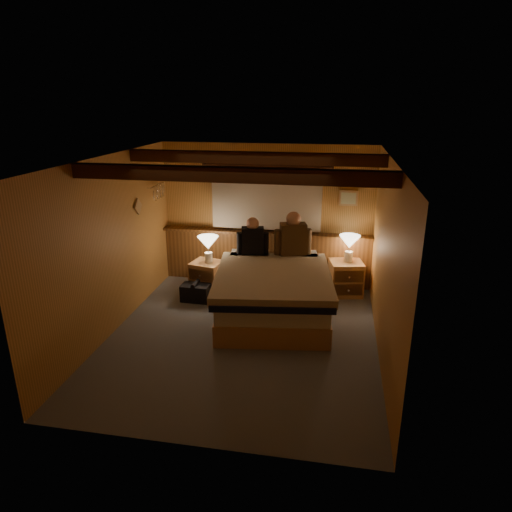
% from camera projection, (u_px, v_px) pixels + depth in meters
% --- Properties ---
extents(floor, '(4.20, 4.20, 0.00)m').
position_uv_depth(floor, '(242.00, 337.00, 6.23)').
color(floor, slate).
rests_on(floor, ground).
extents(ceiling, '(4.20, 4.20, 0.00)m').
position_uv_depth(ceiling, '(240.00, 159.00, 5.44)').
color(ceiling, tan).
rests_on(ceiling, wall_back).
extents(wall_back, '(3.60, 0.00, 3.60)m').
position_uv_depth(wall_back, '(267.00, 215.00, 7.79)').
color(wall_back, '#D0914A').
rests_on(wall_back, floor).
extents(wall_left, '(0.00, 4.20, 4.20)m').
position_uv_depth(wall_left, '(111.00, 247.00, 6.14)').
color(wall_left, '#D0914A').
rests_on(wall_left, floor).
extents(wall_right, '(0.00, 4.20, 4.20)m').
position_uv_depth(wall_right, '(386.00, 263.00, 5.53)').
color(wall_right, '#D0914A').
rests_on(wall_right, floor).
extents(wall_front, '(3.60, 0.00, 3.60)m').
position_uv_depth(wall_front, '(190.00, 332.00, 3.88)').
color(wall_front, '#D0914A').
rests_on(wall_front, floor).
extents(wainscot, '(3.60, 0.23, 0.94)m').
position_uv_depth(wainscot, '(266.00, 256.00, 7.96)').
color(wainscot, brown).
rests_on(wainscot, wall_back).
extents(curtain_window, '(2.18, 0.09, 1.11)m').
position_uv_depth(curtain_window, '(266.00, 197.00, 7.62)').
color(curtain_window, '#3E200F').
rests_on(curtain_window, wall_back).
extents(ceiling_beams, '(3.60, 1.65, 0.16)m').
position_uv_depth(ceiling_beams, '(243.00, 165.00, 5.61)').
color(ceiling_beams, '#3E200F').
rests_on(ceiling_beams, ceiling).
extents(coat_rail, '(0.05, 0.55, 0.24)m').
position_uv_depth(coat_rail, '(158.00, 190.00, 7.44)').
color(coat_rail, silver).
rests_on(coat_rail, wall_left).
extents(framed_print, '(0.30, 0.04, 0.25)m').
position_uv_depth(framed_print, '(348.00, 198.00, 7.43)').
color(framed_print, tan).
rests_on(framed_print, wall_back).
extents(bed, '(1.87, 2.29, 0.72)m').
position_uv_depth(bed, '(273.00, 292.00, 6.74)').
color(bed, tan).
rests_on(bed, floor).
extents(nightstand_left, '(0.56, 0.52, 0.53)m').
position_uv_depth(nightstand_left, '(207.00, 277.00, 7.62)').
color(nightstand_left, tan).
rests_on(nightstand_left, floor).
extents(nightstand_right, '(0.60, 0.56, 0.57)m').
position_uv_depth(nightstand_right, '(346.00, 278.00, 7.52)').
color(nightstand_right, tan).
rests_on(nightstand_right, floor).
extents(lamp_left, '(0.34, 0.34, 0.45)m').
position_uv_depth(lamp_left, '(208.00, 244.00, 7.42)').
color(lamp_left, white).
rests_on(lamp_left, nightstand_left).
extents(lamp_right, '(0.34, 0.34, 0.44)m').
position_uv_depth(lamp_right, '(349.00, 243.00, 7.35)').
color(lamp_right, white).
rests_on(lamp_right, nightstand_right).
extents(person_left, '(0.51, 0.27, 0.63)m').
position_uv_depth(person_left, '(253.00, 239.00, 7.29)').
color(person_left, black).
rests_on(person_left, bed).
extents(person_right, '(0.58, 0.33, 0.73)m').
position_uv_depth(person_right, '(293.00, 237.00, 7.25)').
color(person_right, '#47321C').
rests_on(person_right, bed).
extents(duffel_bag, '(0.46, 0.28, 0.33)m').
position_uv_depth(duffel_bag, '(196.00, 292.00, 7.32)').
color(duffel_bag, black).
rests_on(duffel_bag, floor).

